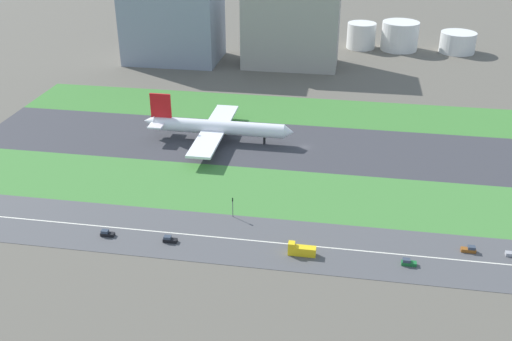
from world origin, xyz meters
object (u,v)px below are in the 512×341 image
object	(u,v)px
traffic_light	(233,206)
airliner	(215,127)
hangar_building	(291,28)
truck_0	(301,250)
fuel_tank_centre	(400,36)
car_3	(107,234)
car_4	(169,240)
car_2	(408,262)
fuel_tank_west	(361,36)
fuel_tank_east	(458,42)
car_5	(469,249)
terminal_building	(173,14)

from	to	relation	value
traffic_light	airliner	bearing A→B (deg)	108.37
traffic_light	hangar_building	world-z (taller)	hangar_building
truck_0	fuel_tank_centre	size ratio (longest dim) A/B	0.36
car_3	car_4	distance (m)	20.61
car_3	car_2	world-z (taller)	same
car_3	fuel_tank_west	world-z (taller)	fuel_tank_west
fuel_tank_centre	car_2	bearing A→B (deg)	-91.79
traffic_light	hangar_building	distance (m)	174.91
fuel_tank_east	fuel_tank_west	bearing A→B (deg)	180.00
traffic_light	fuel_tank_west	xyz separation A→B (m)	(39.61, 219.01, 3.75)
truck_0	hangar_building	size ratio (longest dim) A/B	0.15
car_3	traffic_light	world-z (taller)	traffic_light
traffic_light	fuel_tank_centre	distance (m)	228.15
fuel_tank_west	truck_0	bearing A→B (deg)	-93.60
car_5	terminal_building	distance (m)	235.10
car_4	fuel_tank_west	xyz separation A→B (m)	(56.17, 237.00, 7.12)
truck_0	fuel_tank_centre	bearing A→B (deg)	-99.37
airliner	fuel_tank_east	bearing A→B (deg)	53.04
car_4	fuel_tank_east	size ratio (longest dim) A/B	0.20
terminal_building	fuel_tank_centre	bearing A→B (deg)	18.42
truck_0	terminal_building	bearing A→B (deg)	-63.43
truck_0	car_2	world-z (taller)	truck_0
car_3	car_4	size ratio (longest dim) A/B	1.00
fuel_tank_west	fuel_tank_centre	distance (m)	24.20
car_2	car_4	distance (m)	72.96
truck_0	car_5	distance (m)	51.39
car_3	hangar_building	bearing A→B (deg)	-100.69
car_3	truck_0	world-z (taller)	truck_0
car_4	hangar_building	world-z (taller)	hangar_building
fuel_tank_west	fuel_tank_centre	world-z (taller)	fuel_tank_centre
truck_0	car_4	xyz separation A→B (m)	(-41.28, 0.00, -0.75)
hangar_building	fuel_tank_centre	world-z (taller)	hangar_building
car_3	fuel_tank_west	bearing A→B (deg)	-107.95
car_4	car_2	bearing A→B (deg)	-180.00
car_4	terminal_building	bearing A→B (deg)	-74.08
car_4	hangar_building	size ratio (longest dim) A/B	0.08
truck_0	traffic_light	xyz separation A→B (m)	(-24.71, 17.99, 2.62)
car_3	car_4	bearing A→B (deg)	-180.00
airliner	fuel_tank_centre	xyz separation A→B (m)	(83.73, 159.00, 2.65)
car_5	traffic_light	bearing A→B (deg)	173.92
truck_0	traffic_light	distance (m)	30.68
car_4	truck_0	bearing A→B (deg)	180.00
car_4	fuel_tank_east	world-z (taller)	fuel_tank_east
fuel_tank_west	airliner	bearing A→B (deg)	-110.53
airliner	terminal_building	world-z (taller)	terminal_building
hangar_building	fuel_tank_west	world-z (taller)	hangar_building
airliner	car_4	world-z (taller)	airliner
car_2	terminal_building	bearing A→B (deg)	-56.37
car_3	fuel_tank_west	distance (m)	249.23
airliner	car_5	xyz separation A→B (m)	(95.05, -68.00, -5.31)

